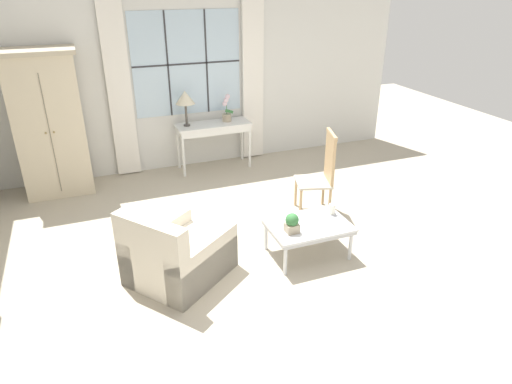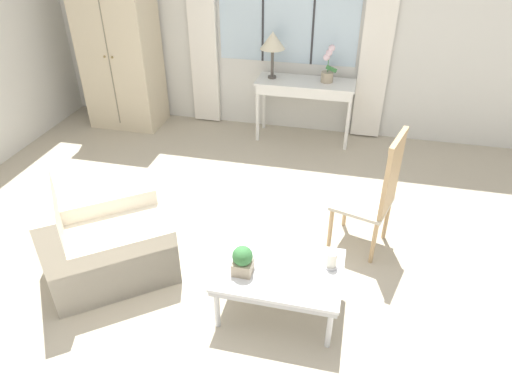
{
  "view_description": "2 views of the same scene",
  "coord_description": "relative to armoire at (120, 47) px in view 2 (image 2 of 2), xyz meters",
  "views": [
    {
      "loc": [
        -1.6,
        -4.03,
        2.87
      ],
      "look_at": [
        0.05,
        0.22,
        0.69
      ],
      "focal_mm": 32.0,
      "sensor_mm": 36.0,
      "label": 1
    },
    {
      "loc": [
        0.9,
        -2.53,
        2.62
      ],
      "look_at": [
        0.2,
        0.48,
        0.59
      ],
      "focal_mm": 32.0,
      "sensor_mm": 36.0,
      "label": 2
    }
  ],
  "objects": [
    {
      "name": "ground_plane",
      "position": [
        2.05,
        -2.66,
        -1.01
      ],
      "size": [
        14.0,
        14.0,
        0.0
      ],
      "primitive_type": "plane",
      "color": "#B2A893"
    },
    {
      "name": "wall_back_windowed",
      "position": [
        2.05,
        0.36,
        0.39
      ],
      "size": [
        7.2,
        0.14,
        2.8
      ],
      "color": "silver",
      "rests_on": "ground_plane"
    },
    {
      "name": "armoire",
      "position": [
        0.0,
        0.0,
        0.0
      ],
      "size": [
        0.97,
        0.64,
        2.01
      ],
      "color": "beige",
      "rests_on": "ground_plane"
    },
    {
      "name": "console_table",
      "position": [
        2.34,
        0.05,
        -0.36
      ],
      "size": [
        1.17,
        0.45,
        0.75
      ],
      "color": "white",
      "rests_on": "ground_plane"
    },
    {
      "name": "table_lamp",
      "position": [
        1.93,
        0.08,
        0.17
      ],
      "size": [
        0.29,
        0.29,
        0.55
      ],
      "color": "#4C4742",
      "rests_on": "console_table"
    },
    {
      "name": "potted_orchid",
      "position": [
        2.59,
        0.09,
        -0.1
      ],
      "size": [
        0.18,
        0.14,
        0.44
      ],
      "color": "tan",
      "rests_on": "console_table"
    },
    {
      "name": "armchair_upholstered",
      "position": [
        1.13,
        -2.72,
        -0.75
      ],
      "size": [
        1.23,
        1.21,
        0.83
      ],
      "color": "beige",
      "rests_on": "ground_plane"
    },
    {
      "name": "side_chair_wooden",
      "position": [
        3.22,
        -1.94,
        -0.42
      ],
      "size": [
        0.55,
        0.55,
        1.1
      ],
      "color": "beige",
      "rests_on": "ground_plane"
    },
    {
      "name": "coffee_table",
      "position": [
        2.58,
        -2.82,
        -0.66
      ],
      "size": [
        0.89,
        0.63,
        0.39
      ],
      "color": "silver",
      "rests_on": "ground_plane"
    },
    {
      "name": "potted_plant_small",
      "position": [
        2.33,
        -2.91,
        -0.51
      ],
      "size": [
        0.14,
        0.14,
        0.22
      ],
      "color": "tan",
      "rests_on": "coffee_table"
    },
    {
      "name": "pillar_candle",
      "position": [
        2.93,
        -2.71,
        -0.56
      ],
      "size": [
        0.1,
        0.1,
        0.14
      ],
      "color": "silver",
      "rests_on": "coffee_table"
    }
  ]
}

